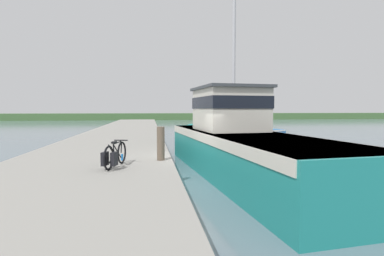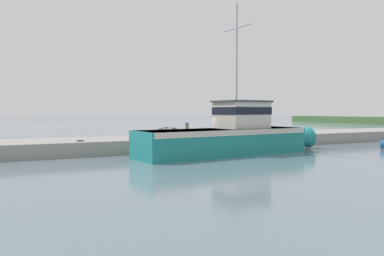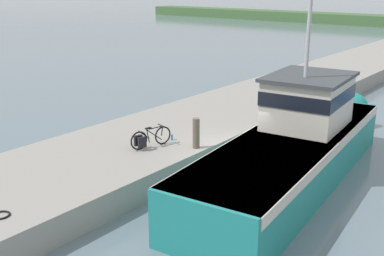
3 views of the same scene
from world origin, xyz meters
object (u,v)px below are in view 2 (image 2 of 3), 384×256
at_px(fishing_boat_main, 232,135).
at_px(bicycle_touring, 166,133).
at_px(water_bottle_on_curb, 181,136).
at_px(mooring_post, 187,131).

xyz_separation_m(fishing_boat_main, bicycle_touring, (-4.65, -2.95, -0.02)).
bearing_deg(water_bottle_on_curb, bicycle_touring, -95.98).
distance_m(fishing_boat_main, water_bottle_on_curb, 4.84).
relative_size(fishing_boat_main, water_bottle_on_curb, 66.32).
height_order(bicycle_touring, water_bottle_on_curb, bicycle_touring).
relative_size(fishing_boat_main, bicycle_touring, 8.56).
height_order(mooring_post, water_bottle_on_curb, mooring_post).
bearing_deg(bicycle_touring, mooring_post, 52.37).
bearing_deg(fishing_boat_main, mooring_post, -156.06).
xyz_separation_m(bicycle_touring, water_bottle_on_curb, (0.13, 1.24, -0.25)).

